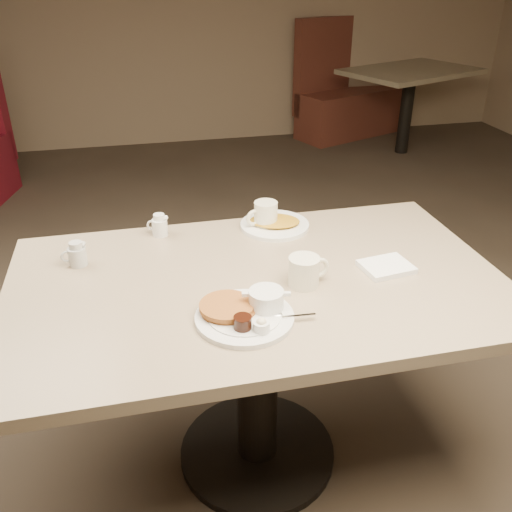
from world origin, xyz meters
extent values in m
cube|color=#4C3F33|center=(0.00, 0.00, -0.01)|extent=(7.00, 8.00, 0.02)
cube|color=tan|center=(0.00, 0.00, 0.73)|extent=(1.50, 0.90, 0.04)
cylinder|color=black|center=(0.00, 0.00, 0.38)|extent=(0.14, 0.14, 0.69)
cylinder|color=black|center=(0.00, 0.00, 0.01)|extent=(0.56, 0.56, 0.03)
cylinder|color=white|center=(-0.08, -0.20, 0.76)|extent=(0.32, 0.32, 0.01)
cylinder|color=white|center=(-0.08, -0.20, 0.77)|extent=(0.24, 0.24, 0.00)
cylinder|color=#A25C24|center=(-0.12, -0.17, 0.77)|extent=(0.18, 0.18, 0.01)
cylinder|color=#A25C24|center=(-0.13, -0.17, 0.78)|extent=(0.18, 0.18, 0.01)
cylinder|color=white|center=(-0.02, -0.18, 0.79)|extent=(0.11, 0.11, 0.05)
cube|color=white|center=(-0.07, -0.17, 0.81)|extent=(0.02, 0.02, 0.01)
cube|color=white|center=(0.04, -0.19, 0.81)|extent=(0.02, 0.02, 0.01)
ellipsoid|color=white|center=(-0.03, -0.17, 0.81)|extent=(0.05, 0.05, 0.03)
ellipsoid|color=white|center=(-0.01, -0.19, 0.81)|extent=(0.05, 0.05, 0.02)
cylinder|color=black|center=(-0.10, -0.26, 0.78)|extent=(0.06, 0.06, 0.04)
cylinder|color=white|center=(-0.05, -0.28, 0.78)|extent=(0.05, 0.05, 0.03)
ellipsoid|color=#F5E4B9|center=(-0.05, -0.28, 0.79)|extent=(0.03, 0.03, 0.02)
cube|color=silver|center=(0.05, -0.24, 0.77)|extent=(0.11, 0.02, 0.00)
ellipsoid|color=silver|center=(0.00, -0.22, 0.77)|extent=(0.04, 0.03, 0.01)
cylinder|color=white|center=(0.13, -0.06, 0.80)|extent=(0.11, 0.11, 0.09)
cylinder|color=#2A271F|center=(0.13, -0.06, 0.83)|extent=(0.09, 0.09, 0.01)
torus|color=white|center=(0.18, -0.05, 0.80)|extent=(0.07, 0.03, 0.07)
cube|color=white|center=(0.41, -0.03, 0.76)|extent=(0.17, 0.14, 0.02)
cylinder|color=white|center=(0.11, 0.35, 0.80)|extent=(0.10, 0.10, 0.10)
torus|color=white|center=(0.07, 0.34, 0.80)|extent=(0.06, 0.03, 0.06)
cylinder|color=beige|center=(-0.53, 0.22, 0.78)|extent=(0.07, 0.07, 0.06)
cylinder|color=beige|center=(-0.53, 0.22, 0.82)|extent=(0.05, 0.05, 0.02)
cone|color=beige|center=(-0.51, 0.22, 0.82)|extent=(0.02, 0.02, 0.02)
torus|color=beige|center=(-0.57, 0.21, 0.79)|extent=(0.04, 0.01, 0.04)
cylinder|color=white|center=(-0.26, 0.37, 0.78)|extent=(0.06, 0.06, 0.06)
cylinder|color=white|center=(-0.26, 0.37, 0.82)|extent=(0.04, 0.04, 0.02)
cone|color=white|center=(-0.25, 0.36, 0.82)|extent=(0.02, 0.02, 0.02)
torus|color=white|center=(-0.29, 0.38, 0.79)|extent=(0.04, 0.02, 0.04)
cylinder|color=white|center=(0.14, 0.35, 0.76)|extent=(0.31, 0.31, 0.01)
ellipsoid|color=gold|center=(0.14, 0.35, 0.78)|extent=(0.21, 0.18, 0.02)
cube|color=brown|center=(1.87, 3.85, 0.23)|extent=(1.21, 0.81, 0.45)
cube|color=brown|center=(1.80, 4.03, 0.67)|extent=(1.10, 0.52, 0.90)
cube|color=gray|center=(2.13, 3.19, 0.73)|extent=(1.33, 1.12, 0.04)
cylinder|color=black|center=(2.13, 3.19, 0.35)|extent=(0.15, 0.15, 0.71)
camera|label=1|loc=(-0.33, -1.41, 1.61)|focal=38.79mm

